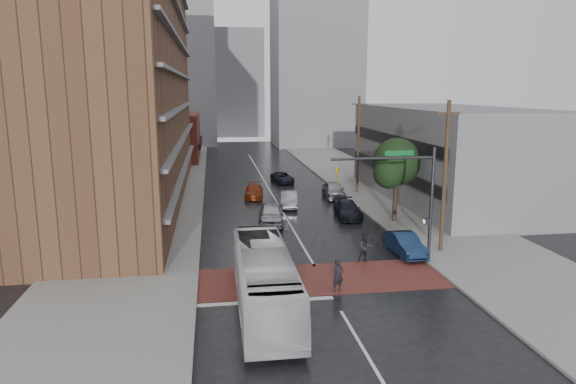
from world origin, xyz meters
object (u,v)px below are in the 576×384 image
object	(u,v)px
pedestrian_b	(365,247)
car_travel_a	(271,214)
car_parked_far	(334,190)
transit_bus	(265,279)
suv_travel	(282,178)
car_parked_near	(405,244)
car_travel_b	(289,200)
car_travel_c	(254,191)
car_parked_mid	(348,209)
pedestrian_a	(338,275)

from	to	relation	value
pedestrian_b	car_travel_a	world-z (taller)	pedestrian_b
car_travel_a	car_parked_far	xyz separation A→B (m)	(7.38, 9.29, -0.02)
transit_bus	car_parked_far	distance (m)	27.18
transit_bus	suv_travel	xyz separation A→B (m)	(5.62, 34.49, -0.94)
car_travel_a	car_parked_near	distance (m)	11.90
car_travel_b	car_travel_c	world-z (taller)	car_travel_b
transit_bus	car_parked_far	world-z (taller)	transit_bus
pedestrian_b	car_parked_mid	size ratio (longest dim) A/B	0.39
car_travel_c	car_parked_far	world-z (taller)	car_parked_far
transit_bus	pedestrian_b	distance (m)	9.33
transit_bus	pedestrian_a	world-z (taller)	transit_bus
pedestrian_a	car_parked_far	xyz separation A→B (m)	(5.43, 23.78, -0.11)
car_travel_c	suv_travel	distance (m)	8.75
car_travel_b	car_parked_far	world-z (taller)	car_parked_far
transit_bus	pedestrian_b	world-z (taller)	transit_bus
transit_bus	car_parked_mid	world-z (taller)	transit_bus
pedestrian_a	car_travel_c	size ratio (longest dim) A/B	0.41
car_travel_b	pedestrian_b	bearing A→B (deg)	-73.75
pedestrian_a	car_parked_far	size ratio (longest dim) A/B	0.39
car_travel_b	transit_bus	bearing A→B (deg)	-94.18
car_parked_mid	car_parked_far	world-z (taller)	car_parked_far
suv_travel	car_parked_far	size ratio (longest dim) A/B	0.94
car_parked_mid	transit_bus	bearing A→B (deg)	-113.21
car_parked_near	car_parked_mid	world-z (taller)	car_parked_near
pedestrian_a	car_parked_far	bearing A→B (deg)	57.43
car_parked_mid	car_travel_a	bearing A→B (deg)	-165.68
car_travel_a	car_travel_c	bearing A→B (deg)	98.94
pedestrian_a	pedestrian_b	xyz separation A→B (m)	(2.87, 4.50, 0.02)
car_travel_b	car_parked_near	bearing A→B (deg)	-62.44
transit_bus	car_travel_b	distance (m)	22.48
pedestrian_b	car_parked_far	xyz separation A→B (m)	(2.56, 19.28, -0.13)
suv_travel	pedestrian_b	bearing A→B (deg)	-94.41
pedestrian_b	car_travel_a	bearing A→B (deg)	109.01
car_travel_b	car_parked_far	bearing A→B (deg)	41.78
transit_bus	suv_travel	world-z (taller)	transit_bus
transit_bus	pedestrian_a	distance (m)	4.48
pedestrian_b	car_travel_b	xyz separation A→B (m)	(-2.47, 15.84, -0.23)
transit_bus	pedestrian_b	bearing A→B (deg)	41.90
pedestrian_a	car_parked_near	bearing A→B (deg)	23.53
suv_travel	car_parked_near	world-z (taller)	car_parked_near
transit_bus	car_travel_c	size ratio (longest dim) A/B	2.51
pedestrian_a	car_travel_c	bearing A→B (deg)	75.88
pedestrian_b	car_parked_mid	bearing A→B (deg)	73.78
car_travel_c	car_parked_near	size ratio (longest dim) A/B	1.03
car_travel_a	car_parked_near	xyz separation A→B (m)	(7.80, -8.99, -0.11)
car_travel_b	car_parked_far	size ratio (longest dim) A/B	0.91
pedestrian_b	car_parked_mid	world-z (taller)	pedestrian_b
pedestrian_a	suv_travel	distance (m)	32.87
pedestrian_b	pedestrian_a	bearing A→B (deg)	-129.21
pedestrian_b	suv_travel	bearing A→B (deg)	86.01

